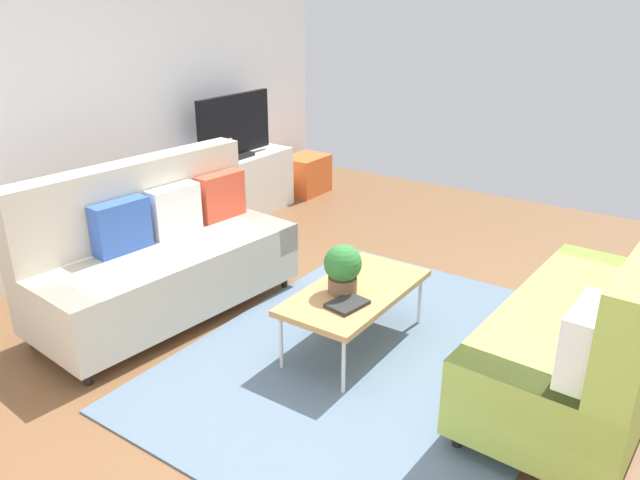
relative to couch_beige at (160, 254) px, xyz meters
name	(u,v)px	position (x,y,z in m)	size (l,w,h in m)	color
ground_plane	(360,354)	(0.30, -1.52, -0.45)	(7.68, 7.68, 0.00)	brown
wall_far	(68,93)	(0.30, 1.28, 1.00)	(6.40, 0.12, 2.90)	silver
area_rug	(376,357)	(0.33, -1.62, -0.45)	(2.90, 2.20, 0.01)	slate
couch_beige	(160,254)	(0.00, 0.00, 0.00)	(1.97, 1.02, 1.10)	beige
couch_green	(598,331)	(0.66, -2.84, -0.01)	(1.94, 0.93, 1.10)	#A3BC4C
coffee_table	(355,293)	(0.38, -1.42, -0.06)	(1.10, 0.56, 0.42)	#B7844C
tv_console	(236,188)	(1.87, 0.94, -0.13)	(1.40, 0.44, 0.64)	silver
tv	(235,127)	(1.87, 0.92, 0.50)	(1.00, 0.20, 0.64)	black
storage_trunk	(306,174)	(2.97, 0.84, -0.23)	(0.52, 0.40, 0.44)	orange
potted_plant	(343,268)	(0.29, -1.38, 0.14)	(0.24, 0.24, 0.32)	brown
table_book_0	(347,304)	(0.15, -1.50, -0.02)	(0.24, 0.18, 0.02)	#262626
vase_0	(189,159)	(1.29, 0.99, 0.28)	(0.11, 0.11, 0.19)	#B24C4C
vase_1	(202,158)	(1.46, 0.99, 0.26)	(0.13, 0.13, 0.14)	#4C72B2
bottle_0	(223,156)	(1.65, 0.90, 0.26)	(0.05, 0.05, 0.14)	#3F8C4C
bottle_1	(229,149)	(1.75, 0.90, 0.30)	(0.06, 0.06, 0.23)	silver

